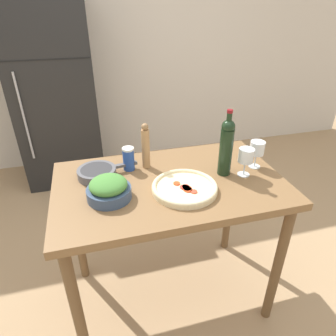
{
  "coord_description": "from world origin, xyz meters",
  "views": [
    {
      "loc": [
        -0.37,
        -1.31,
        1.77
      ],
      "look_at": [
        0.0,
        0.04,
        0.97
      ],
      "focal_mm": 32.0,
      "sensor_mm": 36.0,
      "label": 1
    }
  ],
  "objects": [
    {
      "name": "wine_bottle",
      "position": [
        0.31,
        -0.0,
        1.08
      ],
      "size": [
        0.07,
        0.07,
        0.37
      ],
      "color": "black",
      "rests_on": "prep_counter"
    },
    {
      "name": "wall_back",
      "position": [
        0.0,
        2.21,
        1.3
      ],
      "size": [
        6.4,
        0.08,
        2.6
      ],
      "color": "silver",
      "rests_on": "ground_plane"
    },
    {
      "name": "salad_bowl",
      "position": [
        -0.33,
        -0.07,
        0.96
      ],
      "size": [
        0.22,
        0.22,
        0.12
      ],
      "color": "#384C6B",
      "rests_on": "prep_counter"
    },
    {
      "name": "wine_glass_far",
      "position": [
        0.52,
        0.02,
        1.03
      ],
      "size": [
        0.08,
        0.08,
        0.16
      ],
      "color": "silver",
      "rests_on": "prep_counter"
    },
    {
      "name": "ground_plane",
      "position": [
        0.0,
        0.0,
        0.0
      ],
      "size": [
        14.0,
        14.0,
        0.0
      ],
      "primitive_type": "plane",
      "color": "tan"
    },
    {
      "name": "cast_iron_skillet",
      "position": [
        -0.37,
        0.15,
        0.94
      ],
      "size": [
        0.33,
        0.21,
        0.05
      ],
      "color": "#56565B",
      "rests_on": "prep_counter"
    },
    {
      "name": "refrigerator",
      "position": [
        -0.68,
        1.85,
        0.91
      ],
      "size": [
        0.77,
        0.65,
        1.82
      ],
      "color": "black",
      "rests_on": "ground_plane"
    },
    {
      "name": "homemade_pizza",
      "position": [
        0.05,
        -0.11,
        0.93
      ],
      "size": [
        0.34,
        0.34,
        0.04
      ],
      "color": "beige",
      "rests_on": "prep_counter"
    },
    {
      "name": "prep_counter",
      "position": [
        0.0,
        0.0,
        0.79
      ],
      "size": [
        1.22,
        0.75,
        0.91
      ],
      "color": "brown",
      "rests_on": "ground_plane"
    },
    {
      "name": "salt_canister",
      "position": [
        -0.19,
        0.18,
        0.98
      ],
      "size": [
        0.07,
        0.07,
        0.14
      ],
      "color": "#284CA3",
      "rests_on": "prep_counter"
    },
    {
      "name": "pepper_mill",
      "position": [
        -0.09,
        0.19,
        1.04
      ],
      "size": [
        0.05,
        0.05,
        0.27
      ],
      "color": "#AD7F51",
      "rests_on": "prep_counter"
    },
    {
      "name": "wine_glass_near",
      "position": [
        0.41,
        -0.04,
        1.02
      ],
      "size": [
        0.08,
        0.08,
        0.16
      ],
      "color": "silver",
      "rests_on": "prep_counter"
    }
  ]
}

